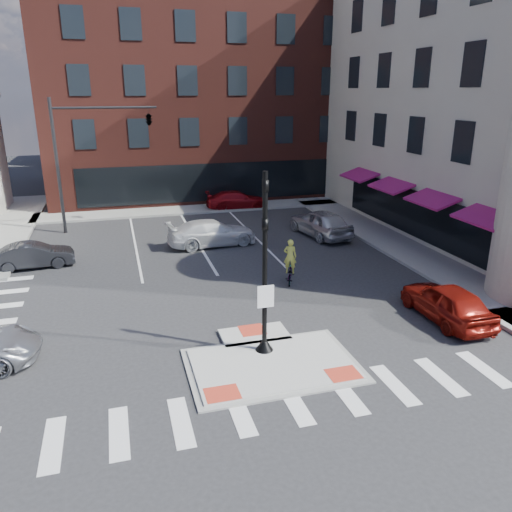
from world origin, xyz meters
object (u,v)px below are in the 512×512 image
object	(u,v)px
red_sedan	(447,302)
cyclist	(290,268)
bg_car_silver	(320,223)
white_pickup	(212,233)
bg_car_dark	(33,255)
bg_car_red	(237,200)

from	to	relation	value
red_sedan	cyclist	size ratio (longest dim) A/B	2.08
bg_car_silver	cyclist	size ratio (longest dim) A/B	2.35
red_sedan	white_pickup	size ratio (longest dim) A/B	0.86
white_pickup	bg_car_dark	world-z (taller)	white_pickup
bg_car_silver	cyclist	bearing A→B (deg)	47.51
red_sedan	bg_car_dark	size ratio (longest dim) A/B	1.12
bg_car_dark	bg_car_silver	distance (m)	15.90
cyclist	bg_car_red	bearing A→B (deg)	-73.49
red_sedan	cyclist	xyz separation A→B (m)	(-4.43, 5.34, -0.04)
bg_car_red	red_sedan	bearing A→B (deg)	-167.69
bg_car_dark	white_pickup	bearing A→B (deg)	-87.43
bg_car_red	cyclist	distance (m)	15.27
white_pickup	bg_car_silver	distance (m)	6.63
red_sedan	bg_car_red	distance (m)	20.79
red_sedan	cyclist	bearing A→B (deg)	-50.24
red_sedan	cyclist	world-z (taller)	cyclist
bg_car_silver	red_sedan	bearing A→B (deg)	80.84
bg_car_silver	bg_car_dark	bearing A→B (deg)	-4.86
red_sedan	white_pickup	world-z (taller)	red_sedan
red_sedan	white_pickup	bearing A→B (deg)	-60.71
white_pickup	cyclist	size ratio (longest dim) A/B	2.43
bg_car_silver	bg_car_red	size ratio (longest dim) A/B	1.07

